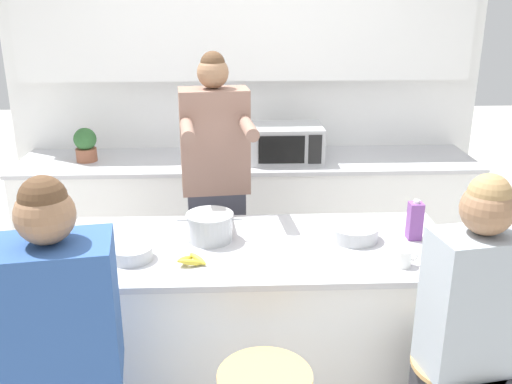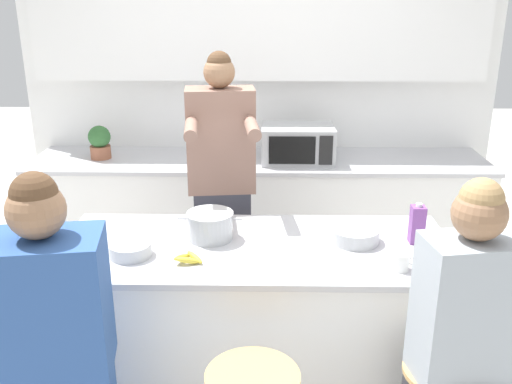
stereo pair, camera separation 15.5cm
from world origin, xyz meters
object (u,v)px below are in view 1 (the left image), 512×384
(person_seated_near, at_px, (464,367))
(fruit_bowl, at_px, (354,233))
(microwave, at_px, (286,143))
(person_wrapped_blanket, at_px, (66,372))
(cooking_pot, at_px, (210,227))
(banana_bunch, at_px, (191,260))
(potted_plant, at_px, (86,144))
(coffee_cup_near, at_px, (403,258))
(juice_carton, at_px, (415,221))
(kitchen_island, at_px, (257,325))
(person_cooking, at_px, (216,204))

(person_seated_near, xyz_separation_m, fruit_bowl, (-0.30, 0.75, 0.25))
(fruit_bowl, bearing_deg, microwave, 98.37)
(person_wrapped_blanket, height_order, cooking_pot, person_wrapped_blanket)
(banana_bunch, bearing_deg, potted_plant, 116.88)
(person_wrapped_blanket, height_order, fruit_bowl, person_wrapped_blanket)
(microwave, distance_m, potted_plant, 1.47)
(cooking_pot, height_order, coffee_cup_near, cooking_pot)
(cooking_pot, distance_m, juice_carton, 1.02)
(banana_bunch, bearing_deg, kitchen_island, 32.09)
(person_cooking, relative_size, fruit_bowl, 7.42)
(cooking_pot, distance_m, fruit_bowl, 0.72)
(person_cooking, bearing_deg, cooking_pot, -97.60)
(potted_plant, bearing_deg, person_wrapped_blanket, -79.22)
(person_cooking, height_order, coffee_cup_near, person_cooking)
(person_seated_near, relative_size, microwave, 2.84)
(person_wrapped_blanket, distance_m, juice_carton, 1.75)
(potted_plant, bearing_deg, person_cooking, -42.28)
(person_wrapped_blanket, bearing_deg, cooking_pot, 47.21)
(person_cooking, distance_m, microwave, 0.98)
(cooking_pot, bearing_deg, kitchen_island, -18.88)
(person_seated_near, relative_size, potted_plant, 6.04)
(banana_bunch, relative_size, microwave, 0.29)
(person_cooking, xyz_separation_m, fruit_bowl, (0.71, -0.61, 0.06))
(person_seated_near, bearing_deg, kitchen_island, 129.08)
(kitchen_island, bearing_deg, person_wrapped_blanket, -137.41)
(kitchen_island, bearing_deg, cooking_pot, 161.12)
(kitchen_island, xyz_separation_m, banana_bunch, (-0.31, -0.19, 0.47))
(coffee_cup_near, xyz_separation_m, microwave, (-0.37, 1.74, 0.08))
(person_cooking, bearing_deg, juice_carton, -37.20)
(cooking_pot, height_order, fruit_bowl, cooking_pot)
(person_cooking, xyz_separation_m, cooking_pot, (-0.02, -0.58, 0.10))
(person_cooking, xyz_separation_m, potted_plant, (-0.97, 0.88, 0.14))
(person_cooking, height_order, person_seated_near, person_cooking)
(fruit_bowl, bearing_deg, cooking_pot, 177.98)
(kitchen_island, xyz_separation_m, microwave, (0.28, 1.49, 0.57))
(coffee_cup_near, bearing_deg, banana_bunch, 176.84)
(coffee_cup_near, bearing_deg, microwave, 102.05)
(fruit_bowl, height_order, potted_plant, potted_plant)
(juice_carton, relative_size, microwave, 0.39)
(person_cooking, relative_size, cooking_pot, 5.51)
(kitchen_island, distance_m, person_seated_near, 1.08)
(kitchen_island, xyz_separation_m, coffee_cup_near, (0.65, -0.25, 0.49))
(person_wrapped_blanket, distance_m, fruit_bowl, 1.48)
(coffee_cup_near, bearing_deg, person_wrapped_blanket, -162.20)
(fruit_bowl, relative_size, juice_carton, 1.16)
(juice_carton, bearing_deg, person_wrapped_blanket, -154.25)
(microwave, bearing_deg, juice_carton, -70.43)
(person_wrapped_blanket, distance_m, potted_plant, 2.30)
(coffee_cup_near, relative_size, juice_carton, 0.54)
(cooking_pot, relative_size, banana_bunch, 2.13)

